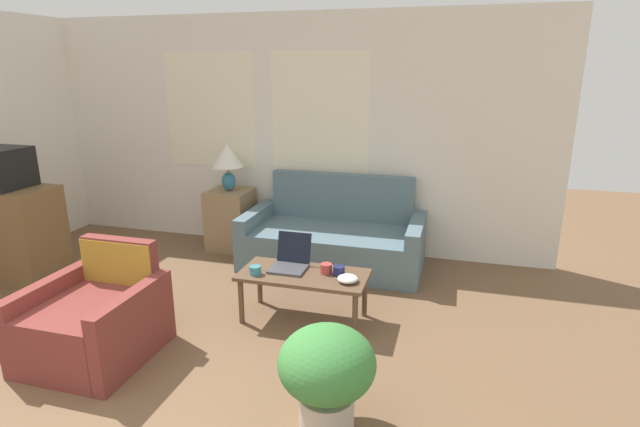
{
  "coord_description": "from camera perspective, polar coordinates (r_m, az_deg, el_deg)",
  "views": [
    {
      "loc": [
        2.09,
        -1.31,
        2.02
      ],
      "look_at": [
        0.9,
        2.88,
        0.75
      ],
      "focal_mm": 28.0,
      "sensor_mm": 36.0,
      "label": 1
    }
  ],
  "objects": [
    {
      "name": "cup_yellow",
      "position": [
        4.09,
        -7.42,
        -6.45
      ],
      "size": [
        0.1,
        0.1,
        0.07
      ],
      "color": "teal",
      "rests_on": "coffee_table"
    },
    {
      "name": "potted_plant",
      "position": [
        2.94,
        0.79,
        -17.52
      ],
      "size": [
        0.56,
        0.56,
        0.64
      ],
      "color": "#BCB2A3",
      "rests_on": "ground_plane"
    },
    {
      "name": "laptop",
      "position": [
        4.19,
        -3.39,
        -5.39
      ],
      "size": [
        0.29,
        0.33,
        0.27
      ],
      "color": "#47474C",
      "rests_on": "coffee_table"
    },
    {
      "name": "armchair",
      "position": [
        4.04,
        -24.09,
        -11.14
      ],
      "size": [
        0.81,
        0.84,
        0.79
      ],
      "color": "brown",
      "rests_on": "ground_plane"
    },
    {
      "name": "cup_white",
      "position": [
        4.04,
        2.18,
        -6.56
      ],
      "size": [
        0.09,
        0.09,
        0.08
      ],
      "color": "#191E4C",
      "rests_on": "coffee_table"
    },
    {
      "name": "table_lamp",
      "position": [
        5.67,
        -10.52,
        6.15
      ],
      "size": [
        0.35,
        0.35,
        0.53
      ],
      "color": "teal",
      "rests_on": "side_table"
    },
    {
      "name": "couch",
      "position": [
        5.32,
        1.67,
        -3.03
      ],
      "size": [
        1.86,
        0.92,
        0.91
      ],
      "color": "slate",
      "rests_on": "ground_plane"
    },
    {
      "name": "coffee_table",
      "position": [
        4.11,
        -1.89,
        -7.46
      ],
      "size": [
        1.05,
        0.49,
        0.41
      ],
      "color": "brown",
      "rests_on": "ground_plane"
    },
    {
      "name": "wall_back",
      "position": [
        5.78,
        -5.65,
        9.1
      ],
      "size": [
        6.29,
        0.06,
        2.6
      ],
      "color": "white",
      "rests_on": "ground_plane"
    },
    {
      "name": "side_table",
      "position": [
        5.83,
        -10.17,
        -0.69
      ],
      "size": [
        0.46,
        0.46,
        0.69
      ],
      "color": "#937551",
      "rests_on": "ground_plane"
    },
    {
      "name": "cup_navy",
      "position": [
        4.08,
        0.7,
        -6.31
      ],
      "size": [
        0.1,
        0.1,
        0.08
      ],
      "color": "#B23D38",
      "rests_on": "coffee_table"
    },
    {
      "name": "tv_dresser",
      "position": [
        5.79,
        -31.92,
        -1.9
      ],
      "size": [
        0.95,
        0.56,
        0.92
      ],
      "color": "brown",
      "rests_on": "ground_plane"
    },
    {
      "name": "snack_bowl",
      "position": [
        3.93,
        3.18,
        -7.44
      ],
      "size": [
        0.16,
        0.16,
        0.06
      ],
      "color": "white",
      "rests_on": "coffee_table"
    }
  ]
}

